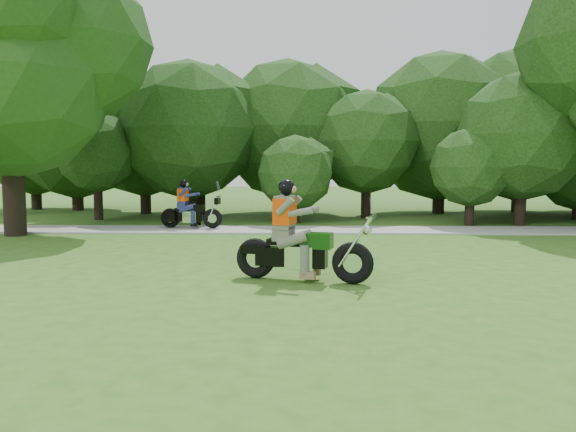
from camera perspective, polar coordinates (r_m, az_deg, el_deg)
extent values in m
plane|color=#2D611B|center=(11.50, 8.00, -6.11)|extent=(100.00, 100.00, 0.00)
cube|color=gray|center=(19.38, 5.24, -1.43)|extent=(60.00, 2.20, 0.06)
cylinder|color=black|center=(21.89, 0.72, 0.56)|extent=(0.35, 0.35, 0.99)
sphere|color=#14330F|center=(21.82, 0.73, 4.39)|extent=(2.97, 2.97, 2.97)
cylinder|color=black|center=(27.34, 15.04, 2.15)|extent=(0.55, 0.55, 1.80)
sphere|color=#14330F|center=(27.37, 15.19, 8.78)|extent=(6.97, 6.97, 6.97)
cylinder|color=black|center=(24.74, -9.90, 1.95)|extent=(0.50, 0.50, 1.80)
sphere|color=#14330F|center=(24.75, -10.00, 8.59)|extent=(6.05, 6.05, 6.05)
cylinder|color=black|center=(22.06, 17.96, 0.64)|extent=(0.35, 0.35, 1.21)
sphere|color=#14330F|center=(22.00, 18.07, 4.75)|extent=(3.00, 3.00, 3.00)
cylinder|color=black|center=(30.14, -20.59, 2.26)|extent=(0.56, 0.56, 1.80)
sphere|color=#14330F|center=(30.17, -20.78, 8.39)|extent=(7.16, 7.16, 7.16)
cylinder|color=black|center=(26.23, 0.03, 2.20)|extent=(0.52, 0.52, 1.80)
sphere|color=#14330F|center=(26.25, 0.03, 8.78)|extent=(6.49, 6.49, 6.49)
cylinder|color=black|center=(24.39, 7.92, 1.93)|extent=(0.42, 0.42, 1.79)
sphere|color=#14330F|center=(24.38, 7.99, 7.46)|extent=(4.47, 4.47, 4.47)
cylinder|color=black|center=(28.98, 22.30, 2.10)|extent=(0.56, 0.56, 1.80)
sphere|color=#14330F|center=(29.01, 22.52, 8.56)|extent=(7.30, 7.30, 7.30)
cylinder|color=black|center=(22.89, 22.50, 1.37)|extent=(0.44, 0.44, 1.78)
sphere|color=#14330F|center=(22.88, 22.72, 7.55)|extent=(4.85, 4.85, 4.85)
cylinder|color=black|center=(31.52, -24.21, 2.24)|extent=(0.51, 0.51, 1.80)
sphere|color=#14330F|center=(31.53, -24.40, 7.57)|extent=(6.25, 6.25, 6.25)
cylinder|color=black|center=(24.47, -18.72, 1.62)|extent=(0.37, 0.37, 1.71)
sphere|color=#14330F|center=(24.44, -18.85, 6.14)|extent=(3.31, 3.31, 3.31)
cylinder|color=black|center=(27.02, -14.27, 2.13)|extent=(0.49, 0.49, 1.80)
sphere|color=#14330F|center=(27.02, -14.40, 8.07)|extent=(5.84, 5.84, 5.84)
cylinder|color=black|center=(26.10, -8.86, 2.13)|extent=(0.43, 0.43, 1.80)
sphere|color=#14330F|center=(26.09, -8.93, 7.39)|extent=(4.60, 4.60, 4.60)
cylinder|color=black|center=(19.93, -26.15, 4.22)|extent=(0.68, 0.68, 4.20)
sphere|color=#234F16|center=(20.12, -26.49, 12.50)|extent=(6.40, 6.40, 6.40)
sphere|color=#234F16|center=(20.32, -20.96, 16.05)|extent=(5.12, 5.12, 5.12)
torus|color=black|center=(11.20, -3.32, -4.29)|extent=(0.84, 0.44, 0.80)
torus|color=black|center=(10.68, 6.58, -4.77)|extent=(0.84, 0.44, 0.80)
cube|color=black|center=(10.95, 0.33, -4.19)|extent=(1.43, 0.65, 0.37)
cube|color=silver|center=(10.90, 1.32, -4.24)|extent=(0.64, 0.53, 0.46)
cube|color=black|center=(10.77, 2.92, -2.50)|extent=(0.67, 0.49, 0.30)
cube|color=black|center=(10.95, -0.45, -2.61)|extent=(0.67, 0.52, 0.11)
cylinder|color=silver|center=(10.61, 6.85, -2.65)|extent=(0.61, 0.22, 0.95)
cylinder|color=silver|center=(10.51, 8.35, -0.03)|extent=(0.24, 0.72, 0.04)
cube|color=#525645|center=(10.93, -0.45, -1.78)|extent=(0.45, 0.51, 0.28)
cube|color=#525645|center=(10.89, -0.34, 0.38)|extent=(0.42, 0.55, 0.64)
cube|color=#E84304|center=(10.88, -0.34, 0.50)|extent=(0.46, 0.60, 0.51)
sphere|color=black|center=(10.85, -0.16, 2.92)|extent=(0.32, 0.32, 0.32)
torus|color=black|center=(20.15, -11.88, -0.19)|extent=(0.71, 0.27, 0.69)
torus|color=black|center=(19.71, -7.68, -0.25)|extent=(0.71, 0.27, 0.69)
cube|color=black|center=(19.97, -10.31, -0.07)|extent=(1.12, 0.35, 0.32)
cube|color=silver|center=(19.92, -9.89, -0.08)|extent=(0.50, 0.38, 0.39)
cube|color=black|center=(19.83, -9.23, 0.76)|extent=(0.54, 0.35, 0.26)
cube|color=black|center=(19.98, -10.66, 0.66)|extent=(0.54, 0.37, 0.10)
cylinder|color=silver|center=(19.67, -7.59, 0.75)|extent=(0.39, 0.08, 0.88)
cylinder|color=silver|center=(19.60, -7.13, 1.98)|extent=(0.10, 0.63, 0.04)
cube|color=black|center=(19.93, -11.95, -0.11)|extent=(0.42, 0.16, 0.33)
cube|color=black|center=(20.34, -11.55, 0.00)|extent=(0.42, 0.16, 0.33)
cube|color=navy|center=(19.97, -10.66, 1.05)|extent=(0.33, 0.40, 0.24)
cube|color=navy|center=(19.95, -10.62, 2.07)|extent=(0.30, 0.44, 0.55)
cube|color=#E84304|center=(19.95, -10.63, 2.13)|extent=(0.33, 0.48, 0.43)
sphere|color=black|center=(19.92, -10.56, 3.26)|extent=(0.28, 0.28, 0.28)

